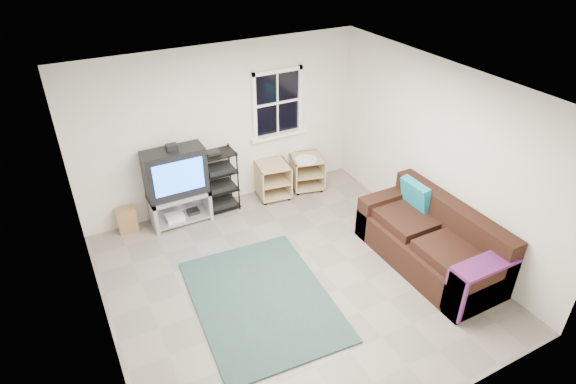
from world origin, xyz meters
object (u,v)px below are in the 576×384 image
side_table_left (272,178)px  sofa (432,243)px  tv_unit (176,180)px  av_rack (220,184)px  side_table_right (306,169)px

side_table_left → sofa: (1.12, -2.63, 0.02)m
tv_unit → sofa: 3.80m
side_table_left → av_rack: bearing=178.2°
side_table_right → sofa: 2.65m
tv_unit → av_rack: tv_unit is taller
tv_unit → sofa: tv_unit is taller
side_table_left → sofa: bearing=-67.0°
av_rack → side_table_right: 1.56m
sofa → av_rack: bearing=127.2°
side_table_left → side_table_right: 0.65m
sofa → side_table_left: bearing=113.0°
side_table_left → tv_unit: bearing=-179.6°
tv_unit → av_rack: bearing=3.3°
av_rack → side_table_right: av_rack is taller
av_rack → sofa: bearing=-52.8°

